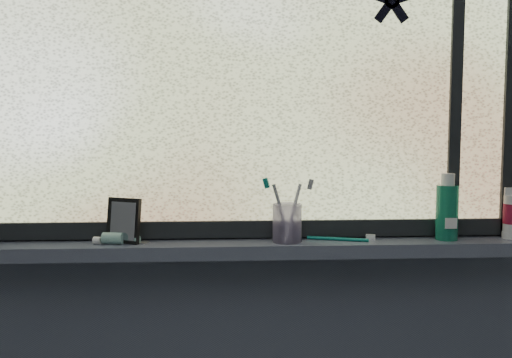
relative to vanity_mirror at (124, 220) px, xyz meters
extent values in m
cube|color=#9EA3A8|center=(0.38, 0.07, 0.16)|extent=(3.00, 0.01, 2.50)
cube|color=#4B5165|center=(0.38, -0.01, -0.09)|extent=(1.62, 0.14, 0.04)
cube|color=silver|center=(0.38, 0.05, 0.44)|extent=(1.50, 0.01, 1.00)
cube|color=black|center=(0.38, 0.04, -0.04)|extent=(1.60, 0.03, 0.05)
cube|color=black|center=(0.98, 0.04, 0.44)|extent=(0.03, 0.03, 1.00)
cube|color=black|center=(0.00, 0.00, 0.00)|extent=(0.12, 0.09, 0.13)
cylinder|color=#AC9ACC|center=(0.47, -0.01, -0.01)|extent=(0.10, 0.10, 0.11)
cylinder|color=#1D9A75|center=(0.95, -0.01, 0.03)|extent=(0.07, 0.07, 0.16)
cylinder|color=silver|center=(1.15, 0.00, 0.02)|extent=(0.05, 0.05, 0.11)
camera|label=1|loc=(0.29, -1.64, 0.27)|focal=40.00mm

